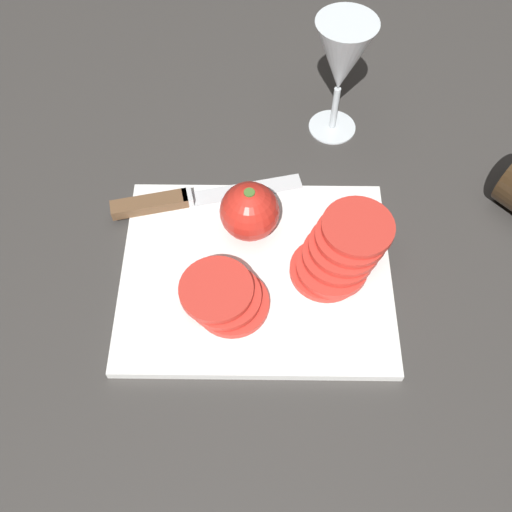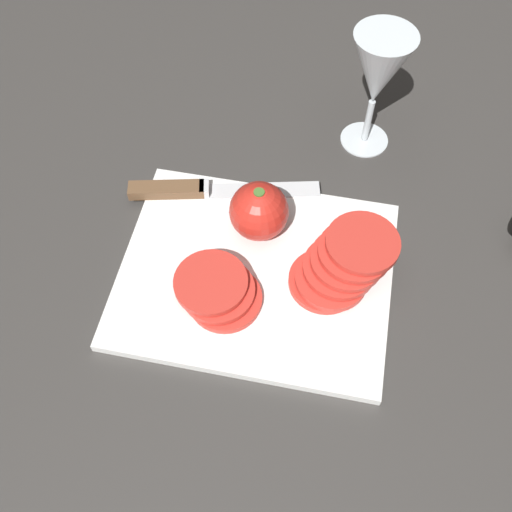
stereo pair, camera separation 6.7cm
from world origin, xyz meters
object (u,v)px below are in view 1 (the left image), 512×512
Objects in this scene: knife at (171,201)px; tomato_slice_stack_far at (342,250)px; whole_tomato at (250,211)px; tomato_slice_stack_near at (224,296)px; wine_glass at (342,61)px.

tomato_slice_stack_far is (-0.20, 0.08, 0.02)m from knife.
whole_tomato is 0.11m from tomato_slice_stack_near.
whole_tomato is 0.11m from knife.
wine_glass reaches higher than tomato_slice_stack_far.
tomato_slice_stack_near is (0.14, 0.28, -0.09)m from wine_glass.
tomato_slice_stack_near is (-0.07, 0.14, 0.01)m from knife.
knife is 0.16m from tomato_slice_stack_near.
wine_glass is 1.68× the size of tomato_slice_stack_near.
whole_tomato reaches higher than tomato_slice_stack_near.
wine_glass is at bearing -116.03° from tomato_slice_stack_near.
tomato_slice_stack_near is (0.03, 0.10, -0.02)m from whole_tomato.
whole_tomato is 0.61× the size of tomato_slice_stack_far.
knife is 2.38× the size of tomato_slice_stack_near.
whole_tomato is at bearing -23.76° from tomato_slice_stack_far.
knife is at bearing 34.59° from wine_glass.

